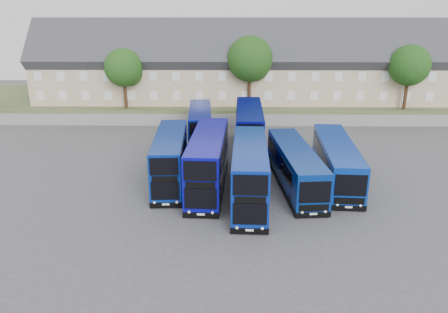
% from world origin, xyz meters
% --- Properties ---
extents(ground, '(120.00, 120.00, 0.00)m').
position_xyz_m(ground, '(0.00, 0.00, 0.00)').
color(ground, '#46464B').
rests_on(ground, ground).
extents(retaining_wall, '(70.00, 0.40, 1.50)m').
position_xyz_m(retaining_wall, '(0.00, 24.00, 0.75)').
color(retaining_wall, slate).
rests_on(retaining_wall, ground).
extents(earth_bank, '(80.00, 20.00, 2.00)m').
position_xyz_m(earth_bank, '(0.00, 34.00, 1.00)').
color(earth_bank, '#3C4A29').
rests_on(earth_bank, ground).
extents(terrace_row, '(60.00, 10.40, 11.20)m').
position_xyz_m(terrace_row, '(3.00, 30.00, 6.60)').
color(terrace_row, tan).
rests_on(terrace_row, earth_bank).
extents(dd_front_left, '(3.00, 10.83, 4.26)m').
position_xyz_m(dd_front_left, '(-5.64, 4.70, 2.09)').
color(dd_front_left, navy).
rests_on(dd_front_left, ground).
extents(dd_front_mid, '(3.24, 11.75, 4.63)m').
position_xyz_m(dd_front_mid, '(-2.32, 3.50, 2.27)').
color(dd_front_mid, '#080899').
rests_on(dd_front_mid, ground).
extents(dd_front_right, '(3.04, 11.49, 4.53)m').
position_xyz_m(dd_front_right, '(1.03, 1.08, 2.22)').
color(dd_front_right, navy).
rests_on(dd_front_right, ground).
extents(dd_rear_left, '(2.94, 10.39, 4.08)m').
position_xyz_m(dd_rear_left, '(-3.75, 15.49, 2.00)').
color(dd_rear_left, navy).
rests_on(dd_rear_left, ground).
extents(dd_rear_right, '(2.94, 11.73, 4.64)m').
position_xyz_m(dd_rear_right, '(1.51, 13.59, 2.28)').
color(dd_rear_right, '#06077C').
rests_on(dd_rear_right, ground).
extents(coach_east_a, '(3.66, 12.59, 3.40)m').
position_xyz_m(coach_east_a, '(5.02, 4.05, 1.66)').
color(coach_east_a, navy).
rests_on(coach_east_a, ground).
extents(coach_east_b, '(3.52, 12.86, 3.48)m').
position_xyz_m(coach_east_b, '(8.81, 5.37, 1.70)').
color(coach_east_b, '#082D97').
rests_on(coach_east_b, ground).
extents(tree_west, '(4.80, 4.80, 7.65)m').
position_xyz_m(tree_west, '(-13.85, 25.10, 7.05)').
color(tree_west, '#382314').
rests_on(tree_west, earth_bank).
extents(tree_mid, '(5.76, 5.76, 9.18)m').
position_xyz_m(tree_mid, '(2.15, 25.60, 8.07)').
color(tree_mid, '#382314').
rests_on(tree_mid, earth_bank).
extents(tree_east, '(5.12, 5.12, 8.16)m').
position_xyz_m(tree_east, '(22.15, 25.10, 7.39)').
color(tree_east, '#382314').
rests_on(tree_east, earth_bank).
extents(tree_far, '(5.44, 5.44, 8.67)m').
position_xyz_m(tree_far, '(28.15, 32.10, 7.73)').
color(tree_far, '#382314').
rests_on(tree_far, earth_bank).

